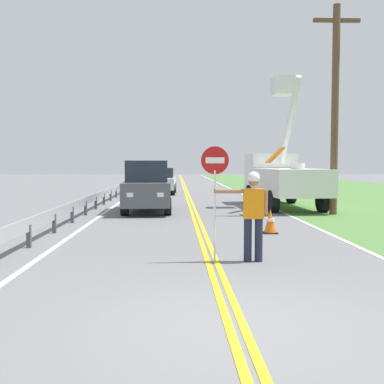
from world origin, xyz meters
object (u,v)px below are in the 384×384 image
flagger_worker (253,210)px  oncoming_suv_nearest (148,186)px  stop_sign_paddle (215,177)px  traffic_cone_lead (270,222)px  utility_pole_near (335,106)px  utility_bucket_truck (281,176)px  oncoming_sedan_second (161,181)px

flagger_worker → oncoming_suv_nearest: oncoming_suv_nearest is taller
oncoming_suv_nearest → stop_sign_paddle: bearing=-78.7°
flagger_worker → traffic_cone_lead: bearing=73.2°
utility_pole_near → flagger_worker: bearing=-118.3°
stop_sign_paddle → utility_pole_near: utility_pole_near is taller
stop_sign_paddle → traffic_cone_lead: 4.38m
stop_sign_paddle → oncoming_suv_nearest: size_ratio=0.50×
flagger_worker → utility_pole_near: utility_pole_near is taller
utility_bucket_truck → oncoming_sedan_second: utility_bucket_truck is taller
stop_sign_paddle → utility_bucket_truck: 12.43m
oncoming_suv_nearest → utility_pole_near: size_ratio=0.58×
stop_sign_paddle → oncoming_sedan_second: size_ratio=0.56×
utility_bucket_truck → utility_pole_near: (1.32, -3.27, 2.77)m
oncoming_suv_nearest → oncoming_sedan_second: (0.19, 11.12, -0.23)m
flagger_worker → utility_pole_near: (4.59, 8.54, 3.15)m
oncoming_sedan_second → traffic_cone_lead: bearing=-78.0°
oncoming_suv_nearest → utility_bucket_truck: bearing=18.1°
traffic_cone_lead → oncoming_suv_nearest: bearing=122.3°
stop_sign_paddle → oncoming_sedan_second: (-1.76, 20.91, -0.88)m
oncoming_suv_nearest → traffic_cone_lead: bearing=-57.7°
flagger_worker → utility_bucket_truck: size_ratio=0.26×
flagger_worker → oncoming_sedan_second: 21.12m
oncoming_suv_nearest → utility_pole_near: utility_pole_near is taller
utility_bucket_truck → oncoming_sedan_second: bearing=122.4°
utility_pole_near → traffic_cone_lead: 7.05m
traffic_cone_lead → stop_sign_paddle: bearing=-117.2°
utility_bucket_truck → utility_pole_near: bearing=-68.1°
utility_bucket_truck → traffic_cone_lead: bearing=-104.9°
flagger_worker → stop_sign_paddle: 1.02m
oncoming_suv_nearest → utility_pole_near: bearing=-10.1°
oncoming_suv_nearest → oncoming_sedan_second: bearing=89.0°
utility_bucket_truck → oncoming_suv_nearest: size_ratio=1.49×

